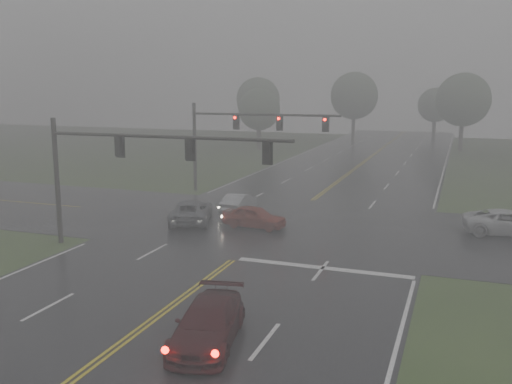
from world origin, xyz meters
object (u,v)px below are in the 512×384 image
at_px(car_grey, 192,222).
at_px(signal_gantry_near, 123,159).
at_px(pickup_white, 508,235).
at_px(signal_gantry_far, 237,131).
at_px(sedan_silver, 239,212).
at_px(sedan_red, 254,228).
at_px(sedan_maroon, 208,343).

height_order(car_grey, signal_gantry_near, signal_gantry_near).
relative_size(car_grey, pickup_white, 0.99).
height_order(pickup_white, signal_gantry_far, signal_gantry_far).
bearing_deg(sedan_silver, signal_gantry_far, -67.63).
xyz_separation_m(sedan_red, signal_gantry_near, (-4.70, -6.81, 4.86)).
height_order(sedan_silver, pickup_white, pickup_white).
distance_m(sedan_red, car_grey, 4.21).
distance_m(pickup_white, signal_gantry_near, 22.32).
xyz_separation_m(sedan_silver, signal_gantry_near, (-2.22, -10.55, 4.86)).
height_order(sedan_silver, car_grey, car_grey).
xyz_separation_m(sedan_maroon, signal_gantry_near, (-8.72, 8.67, 4.86)).
xyz_separation_m(sedan_maroon, signal_gantry_far, (-9.21, 25.66, 5.03)).
xyz_separation_m(sedan_red, car_grey, (-4.21, -0.08, 0.00)).
height_order(sedan_red, pickup_white, pickup_white).
distance_m(car_grey, signal_gantry_near, 8.32).
height_order(sedan_maroon, pickup_white, pickup_white).
relative_size(sedan_silver, car_grey, 0.78).
distance_m(car_grey, pickup_white, 19.04).
xyz_separation_m(sedan_red, pickup_white, (14.50, 3.46, 0.00)).
relative_size(sedan_maroon, car_grey, 0.95).
relative_size(car_grey, signal_gantry_far, 0.42).
bearing_deg(sedan_maroon, signal_gantry_far, 98.39).
bearing_deg(signal_gantry_near, sedan_red, 55.37).
distance_m(sedan_maroon, signal_gantry_near, 13.22).
relative_size(sedan_red, pickup_white, 0.77).
height_order(signal_gantry_near, signal_gantry_far, signal_gantry_far).
height_order(sedan_maroon, sedan_silver, sedan_maroon).
xyz_separation_m(signal_gantry_near, signal_gantry_far, (-0.49, 16.99, 0.17)).
xyz_separation_m(sedan_red, signal_gantry_far, (-5.20, 10.17, 5.03)).
height_order(sedan_maroon, signal_gantry_far, signal_gantry_far).
bearing_deg(car_grey, pickup_white, 171.59).
bearing_deg(car_grey, sedan_red, 161.98).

